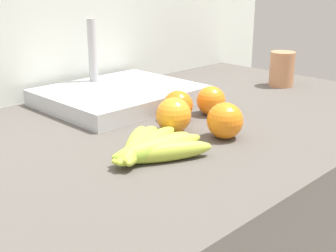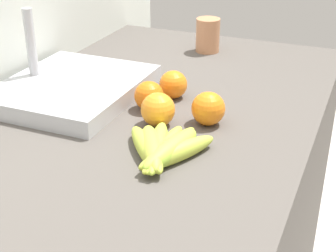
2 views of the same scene
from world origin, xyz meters
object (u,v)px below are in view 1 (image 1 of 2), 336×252
at_px(orange_back_right, 225,121).
at_px(orange_far_right, 174,115).
at_px(banana_bunch, 151,147).
at_px(sink_basin, 119,94).
at_px(mug, 282,69).
at_px(orange_front, 176,105).
at_px(orange_back_left, 211,101).

distance_m(orange_back_right, orange_far_right, 0.11).
relative_size(banana_bunch, orange_back_right, 2.79).
height_order(orange_far_right, sink_basin, sink_basin).
height_order(banana_bunch, sink_basin, sink_basin).
xyz_separation_m(orange_back_right, orange_far_right, (-0.05, 0.10, 0.00)).
height_order(sink_basin, mug, sink_basin).
bearing_deg(mug, orange_far_right, -172.75).
bearing_deg(sink_basin, orange_back_right, -92.92).
height_order(orange_front, sink_basin, sink_basin).
xyz_separation_m(banana_bunch, orange_front, (0.19, 0.12, 0.02)).
height_order(banana_bunch, orange_front, orange_front).
height_order(orange_back_left, orange_back_right, orange_back_right).
bearing_deg(sink_basin, mug, -22.67).
relative_size(orange_back_right, orange_far_right, 0.99).
bearing_deg(orange_far_right, orange_back_left, 10.10).
bearing_deg(mug, orange_back_left, -173.94).
bearing_deg(mug, orange_back_right, -161.04).
distance_m(orange_back_right, mug, 0.51).
xyz_separation_m(orange_front, mug, (0.46, 0.01, 0.02)).
bearing_deg(orange_front, mug, 1.17).
relative_size(orange_back_left, orange_back_right, 0.92).
distance_m(banana_bunch, orange_far_right, 0.14).
relative_size(banana_bunch, orange_back_left, 3.02).
distance_m(orange_front, sink_basin, 0.20).
relative_size(banana_bunch, sink_basin, 0.56).
distance_m(orange_back_left, mug, 0.38).
distance_m(banana_bunch, mug, 0.67).
bearing_deg(orange_far_right, orange_front, 40.27).
bearing_deg(orange_back_right, banana_bunch, 169.10).
distance_m(orange_front, orange_far_right, 0.09).
height_order(orange_back_left, mug, mug).
relative_size(banana_bunch, orange_front, 3.01).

